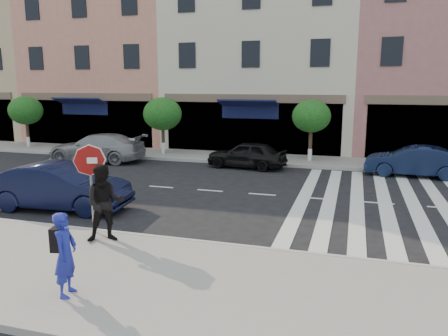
{
  "coord_description": "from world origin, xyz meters",
  "views": [
    {
      "loc": [
        5.1,
        -11.1,
        3.97
      ],
      "look_at": [
        1.29,
        1.53,
        1.4
      ],
      "focal_mm": 35.0,
      "sensor_mm": 36.0,
      "label": 1
    }
  ],
  "objects_px": {
    "stop_sign": "(90,168)",
    "car_near_mid": "(59,187)",
    "car_far_left": "(97,148)",
    "photographer": "(65,254)",
    "walker": "(105,203)",
    "car_far_mid": "(247,155)",
    "car_far_right": "(414,161)"
  },
  "relations": [
    {
      "from": "stop_sign",
      "to": "car_near_mid",
      "type": "height_order",
      "value": "stop_sign"
    },
    {
      "from": "car_far_left",
      "to": "photographer",
      "type": "bearing_deg",
      "value": 25.26
    },
    {
      "from": "stop_sign",
      "to": "car_far_left",
      "type": "distance_m",
      "value": 11.72
    },
    {
      "from": "car_near_mid",
      "to": "photographer",
      "type": "bearing_deg",
      "value": -146.67
    },
    {
      "from": "stop_sign",
      "to": "walker",
      "type": "distance_m",
      "value": 1.11
    },
    {
      "from": "walker",
      "to": "car_far_mid",
      "type": "relative_size",
      "value": 0.51
    },
    {
      "from": "stop_sign",
      "to": "car_far_mid",
      "type": "distance_m",
      "value": 10.62
    },
    {
      "from": "car_far_left",
      "to": "car_far_mid",
      "type": "distance_m",
      "value": 7.79
    },
    {
      "from": "photographer",
      "to": "car_far_right",
      "type": "xyz_separation_m",
      "value": [
        7.4,
        13.8,
        -0.27
      ]
    },
    {
      "from": "walker",
      "to": "car_far_mid",
      "type": "bearing_deg",
      "value": 55.09
    },
    {
      "from": "car_near_mid",
      "to": "car_far_left",
      "type": "bearing_deg",
      "value": 20.45
    },
    {
      "from": "stop_sign",
      "to": "car_far_right",
      "type": "height_order",
      "value": "stop_sign"
    },
    {
      "from": "stop_sign",
      "to": "walker",
      "type": "height_order",
      "value": "stop_sign"
    },
    {
      "from": "stop_sign",
      "to": "car_far_left",
      "type": "xyz_separation_m",
      "value": [
        -6.23,
        9.87,
        -1.12
      ]
    },
    {
      "from": "car_far_mid",
      "to": "car_near_mid",
      "type": "bearing_deg",
      "value": -19.12
    },
    {
      "from": "car_far_right",
      "to": "photographer",
      "type": "bearing_deg",
      "value": -24.03
    },
    {
      "from": "stop_sign",
      "to": "car_near_mid",
      "type": "bearing_deg",
      "value": 122.16
    },
    {
      "from": "car_near_mid",
      "to": "car_far_right",
      "type": "distance_m",
      "value": 14.34
    },
    {
      "from": "stop_sign",
      "to": "car_far_left",
      "type": "relative_size",
      "value": 0.47
    },
    {
      "from": "stop_sign",
      "to": "car_near_mid",
      "type": "distance_m",
      "value": 3.37
    },
    {
      "from": "stop_sign",
      "to": "car_far_left",
      "type": "bearing_deg",
      "value": 102.62
    },
    {
      "from": "stop_sign",
      "to": "car_far_right",
      "type": "bearing_deg",
      "value": 30.45
    },
    {
      "from": "car_near_mid",
      "to": "stop_sign",
      "type": "bearing_deg",
      "value": -133.0
    },
    {
      "from": "stop_sign",
      "to": "car_far_right",
      "type": "xyz_separation_m",
      "value": [
        8.91,
        10.65,
        -1.18
      ]
    },
    {
      "from": "photographer",
      "to": "stop_sign",
      "type": "bearing_deg",
      "value": 13.87
    },
    {
      "from": "walker",
      "to": "car_far_mid",
      "type": "xyz_separation_m",
      "value": [
        0.86,
        10.92,
        -0.47
      ]
    },
    {
      "from": "walker",
      "to": "car_near_mid",
      "type": "height_order",
      "value": "walker"
    },
    {
      "from": "car_near_mid",
      "to": "walker",
      "type": "bearing_deg",
      "value": -132.41
    },
    {
      "from": "photographer",
      "to": "car_far_right",
      "type": "relative_size",
      "value": 0.39
    },
    {
      "from": "car_near_mid",
      "to": "car_far_mid",
      "type": "bearing_deg",
      "value": -30.32
    },
    {
      "from": "stop_sign",
      "to": "car_far_mid",
      "type": "height_order",
      "value": "stop_sign"
    },
    {
      "from": "stop_sign",
      "to": "car_near_mid",
      "type": "relative_size",
      "value": 0.52
    }
  ]
}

